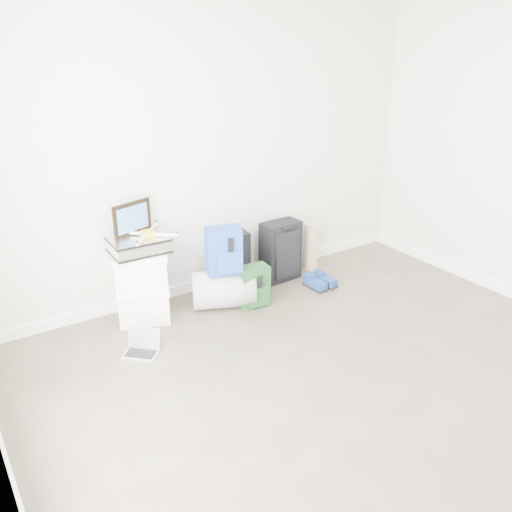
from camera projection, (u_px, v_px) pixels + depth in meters
ground at (401, 423)px, 3.55m from camera, size 5.00×5.00×0.00m
room_envelope at (432, 164)px, 2.89m from camera, size 4.52×5.02×2.71m
boxes_stack at (142, 286)px, 4.71m from camera, size 0.55×0.50×0.64m
briefcase at (139, 245)px, 4.56m from camera, size 0.48×0.36×0.13m
painting at (132, 218)px, 4.55m from camera, size 0.37×0.13×0.28m
drone at (148, 234)px, 4.55m from camera, size 0.41×0.41×0.05m
duffel_bag at (224, 289)px, 4.98m from camera, size 0.66×0.55×0.35m
blue_backpack at (224, 252)px, 4.81m from camera, size 0.35×0.30×0.43m
large_suitcase at (230, 261)px, 5.30m from camera, size 0.40×0.28×0.57m
green_backpack at (254, 287)px, 4.99m from camera, size 0.29×0.23×0.39m
carry_on at (281, 251)px, 5.49m from camera, size 0.40×0.27×0.61m
shoes at (320, 283)px, 5.41m from camera, size 0.26×0.29×0.09m
rolled_rug at (311, 246)px, 5.78m from camera, size 0.16×0.16×0.50m
laptop at (142, 348)px, 4.31m from camera, size 0.33×0.32×0.19m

